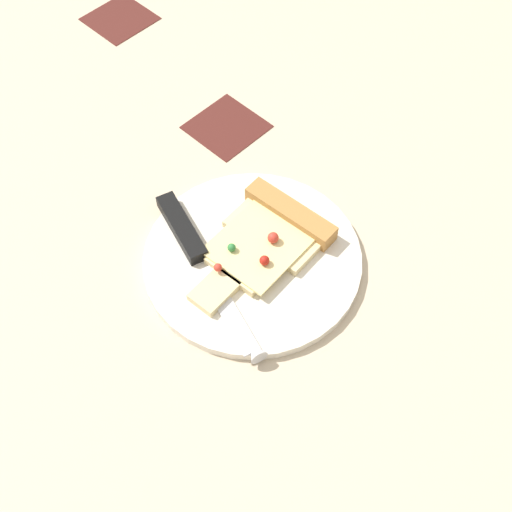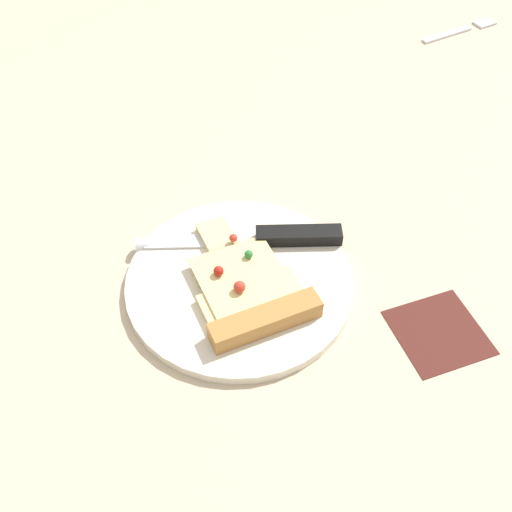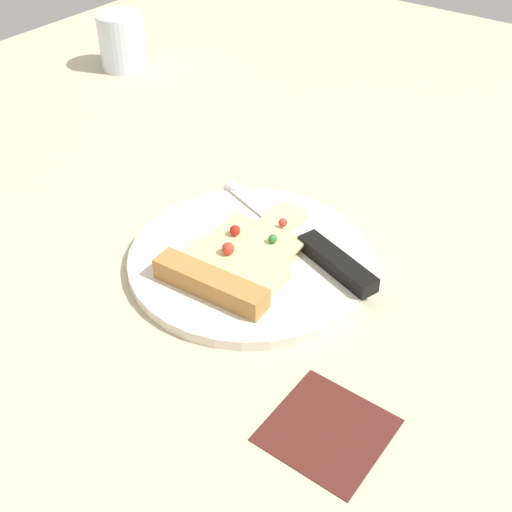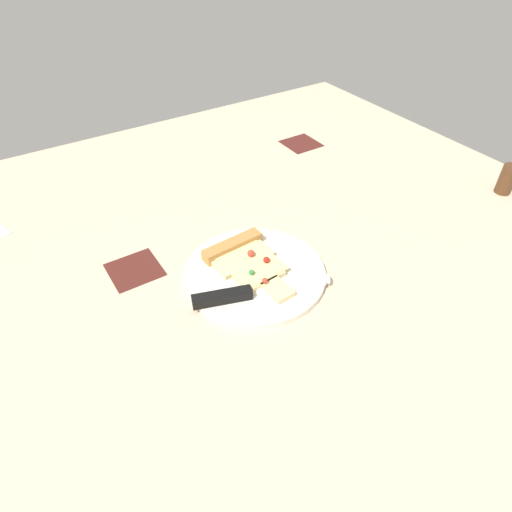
{
  "view_description": "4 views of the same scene",
  "coord_description": "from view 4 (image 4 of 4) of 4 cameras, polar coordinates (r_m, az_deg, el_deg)",
  "views": [
    {
      "loc": [
        -36.85,
        24.05,
        68.21
      ],
      "look_at": [
        -5.58,
        -8.35,
        2.15
      ],
      "focal_mm": 49.41,
      "sensor_mm": 36.0,
      "label": 1
    },
    {
      "loc": [
        -18.12,
        -50.41,
        54.04
      ],
      "look_at": [
        -2.8,
        -8.23,
        3.93
      ],
      "focal_mm": 43.48,
      "sensor_mm": 36.0,
      "label": 2
    },
    {
      "loc": [
        27.44,
        -50.86,
        43.15
      ],
      "look_at": [
        -3.6,
        -9.18,
        1.96
      ],
      "focal_mm": 45.98,
      "sensor_mm": 36.0,
      "label": 3
    },
    {
      "loc": [
        26.5,
        40.81,
        54.45
      ],
      "look_at": [
        -6.1,
        -10.0,
        3.05
      ],
      "focal_mm": 31.08,
      "sensor_mm": 36.0,
      "label": 4
    }
  ],
  "objects": [
    {
      "name": "ground_plane",
      "position": [
        0.74,
        0.19,
        -8.58
      ],
      "size": [
        159.76,
        159.76,
        3.0
      ],
      "color": "#C6B293",
      "rests_on": "ground"
    },
    {
      "name": "pizza_slice",
      "position": [
        0.8,
        -1.26,
        -0.52
      ],
      "size": [
        12.15,
        17.9,
        2.6
      ],
      "rotation": [
        0.0,
        0.0,
        0.07
      ],
      "color": "beige",
      "rests_on": "plate"
    },
    {
      "name": "knife",
      "position": [
        0.74,
        -0.9,
        -4.79
      ],
      "size": [
        23.44,
        9.55,
        2.45
      ],
      "rotation": [
        0.0,
        0.0,
        1.25
      ],
      "color": "silver",
      "rests_on": "plate"
    },
    {
      "name": "pepper_shaker",
      "position": [
        1.15,
        29.59,
        8.58
      ],
      "size": [
        3.52,
        3.52,
        6.68
      ],
      "primitive_type": "cylinder",
      "color": "#4C2D19",
      "rests_on": "ground_plane"
    },
    {
      "name": "plate",
      "position": [
        0.79,
        -0.16,
        -2.26
      ],
      "size": [
        25.34,
        25.34,
        1.17
      ],
      "primitive_type": "cylinder",
      "color": "silver",
      "rests_on": "ground_plane"
    }
  ]
}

